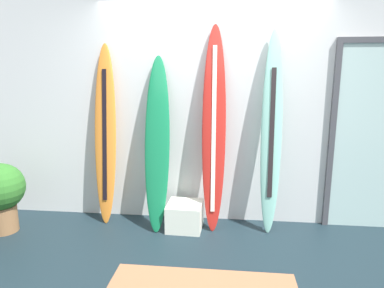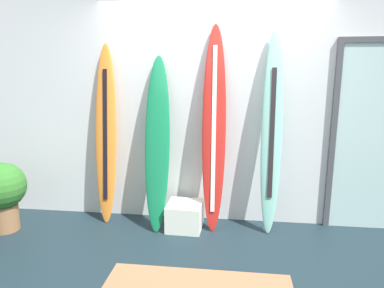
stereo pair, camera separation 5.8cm
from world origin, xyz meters
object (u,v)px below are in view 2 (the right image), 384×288
at_px(surfboard_crimson, 214,131).
at_px(display_block_left, 185,216).
at_px(surfboard_emerald, 157,145).
at_px(surfboard_seafoam, 272,135).
at_px(glass_door, 381,134).
at_px(potted_plant, 2,191).
at_px(surfboard_sunset, 106,137).

relative_size(surfboard_crimson, display_block_left, 5.66).
bearing_deg(surfboard_crimson, surfboard_emerald, -174.77).
bearing_deg(surfboard_crimson, surfboard_seafoam, 0.14).
relative_size(surfboard_emerald, glass_door, 0.92).
height_order(surfboard_seafoam, glass_door, surfboard_seafoam).
height_order(surfboard_emerald, potted_plant, surfboard_emerald).
relative_size(display_block_left, potted_plant, 0.51).
xyz_separation_m(surfboard_seafoam, glass_door, (1.17, 0.17, -0.00)).
relative_size(surfboard_crimson, surfboard_seafoam, 1.03).
height_order(surfboard_crimson, display_block_left, surfboard_crimson).
bearing_deg(surfboard_sunset, display_block_left, -8.26).
relative_size(surfboard_emerald, surfboard_crimson, 0.86).
distance_m(surfboard_sunset, glass_door, 3.03).
bearing_deg(display_block_left, surfboard_emerald, 171.23).
bearing_deg(glass_door, potted_plant, -172.11).
bearing_deg(display_block_left, glass_door, 7.62).
bearing_deg(potted_plant, glass_door, 7.89).
height_order(surfboard_emerald, display_block_left, surfboard_emerald).
bearing_deg(surfboard_crimson, display_block_left, -161.37).
distance_m(surfboard_emerald, glass_door, 2.42).
height_order(display_block_left, glass_door, glass_door).
bearing_deg(surfboard_sunset, potted_plant, -158.32).
bearing_deg(potted_plant, surfboard_seafoam, 7.65).
xyz_separation_m(surfboard_crimson, potted_plant, (-2.29, -0.39, -0.65)).
xyz_separation_m(surfboard_seafoam, potted_plant, (-2.91, -0.39, -0.62)).
bearing_deg(surfboard_sunset, surfboard_crimson, -1.40).
distance_m(surfboard_sunset, display_block_left, 1.27).
distance_m(surfboard_seafoam, display_block_left, 1.32).
bearing_deg(display_block_left, surfboard_crimson, 18.63).
relative_size(glass_door, potted_plant, 2.70).
xyz_separation_m(display_block_left, glass_door, (2.10, 0.28, 0.93)).
bearing_deg(glass_door, surfboard_sunset, -177.24).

